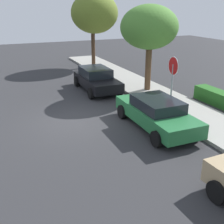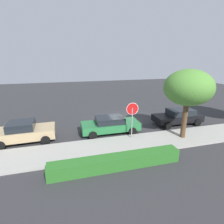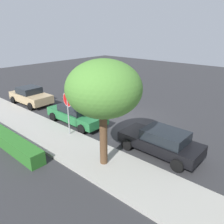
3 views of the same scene
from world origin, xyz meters
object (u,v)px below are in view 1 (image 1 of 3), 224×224
at_px(street_tree_near_corner, 149,28).
at_px(street_tree_mid_block, 95,13).
at_px(stop_sign, 173,75).
at_px(parked_car_black, 96,79).
at_px(parked_car_green, 156,113).

xyz_separation_m(street_tree_near_corner, street_tree_mid_block, (-8.38, -0.23, 0.58)).
bearing_deg(street_tree_near_corner, stop_sign, -12.61).
xyz_separation_m(parked_car_black, street_tree_near_corner, (1.51, 2.72, 3.08)).
distance_m(street_tree_near_corner, street_tree_mid_block, 8.41).
bearing_deg(street_tree_near_corner, parked_car_black, -119.06).
bearing_deg(parked_car_green, street_tree_near_corner, 154.01).
distance_m(parked_car_black, street_tree_near_corner, 4.38).
bearing_deg(parked_car_black, street_tree_mid_block, 160.13).
height_order(stop_sign, parked_car_green, stop_sign).
relative_size(stop_sign, parked_car_black, 0.64).
relative_size(stop_sign, street_tree_mid_block, 0.46).
height_order(stop_sign, parked_car_black, stop_sign).
distance_m(stop_sign, parked_car_green, 2.35).
relative_size(parked_car_black, street_tree_near_corner, 0.86).
bearing_deg(stop_sign, street_tree_near_corner, 167.39).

